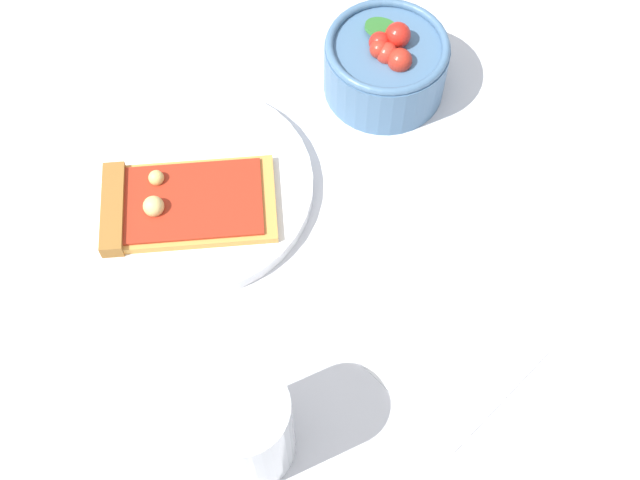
{
  "coord_description": "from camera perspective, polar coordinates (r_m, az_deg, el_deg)",
  "views": [
    {
      "loc": [
        -0.34,
        0.19,
        0.65
      ],
      "look_at": [
        -0.12,
        -0.06,
        0.03
      ],
      "focal_mm": 44.84,
      "sensor_mm": 36.0,
      "label": 1
    }
  ],
  "objects": [
    {
      "name": "salad_bowl",
      "position": [
        0.81,
        4.72,
        12.38
      ],
      "size": [
        0.12,
        0.12,
        0.08
      ],
      "color": "#4C7299",
      "rests_on": "ground_plane"
    },
    {
      "name": "pizza_slice_main",
      "position": [
        0.74,
        -10.19,
        2.49
      ],
      "size": [
        0.18,
        0.18,
        0.03
      ],
      "color": "gold",
      "rests_on": "plate"
    },
    {
      "name": "plate",
      "position": [
        0.77,
        -9.13,
        3.79
      ],
      "size": [
        0.23,
        0.23,
        0.01
      ],
      "primitive_type": "cylinder",
      "color": "white",
      "rests_on": "ground_plane"
    },
    {
      "name": "soda_glass",
      "position": [
        0.62,
        -5.25,
        -13.31
      ],
      "size": [
        0.07,
        0.07,
        0.11
      ],
      "color": "silver",
      "rests_on": "ground_plane"
    },
    {
      "name": "paper_napkin",
      "position": [
        0.7,
        9.25,
        -7.7
      ],
      "size": [
        0.13,
        0.14,
        0.0
      ],
      "primitive_type": "cube",
      "rotation": [
        0.0,
        0.0,
        -0.08
      ],
      "color": "white",
      "rests_on": "ground_plane"
    },
    {
      "name": "ground_plane",
      "position": [
        0.76,
        -9.83,
        1.2
      ],
      "size": [
        2.4,
        2.4,
        0.0
      ],
      "primitive_type": "plane",
      "color": "silver",
      "rests_on": "ground"
    }
  ]
}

